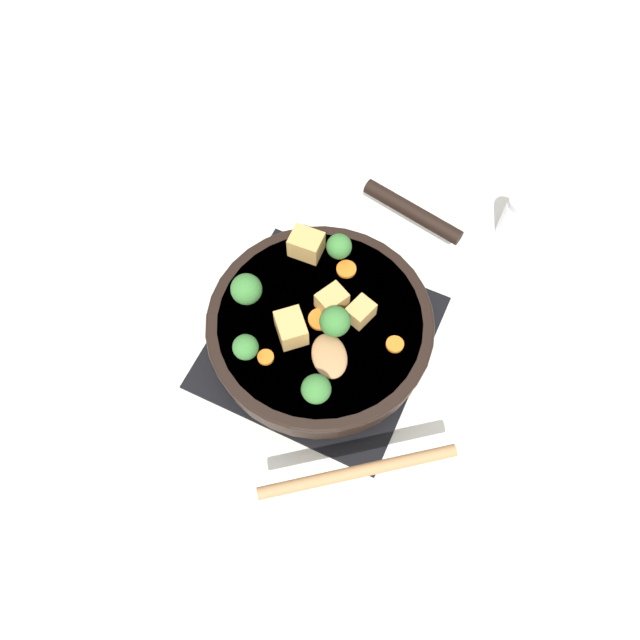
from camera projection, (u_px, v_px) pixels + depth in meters
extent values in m
plane|color=silver|center=(320.00, 342.00, 0.95)|extent=(2.40, 2.40, 0.00)
cube|color=black|center=(320.00, 341.00, 0.95)|extent=(0.31, 0.31, 0.01)
torus|color=black|center=(320.00, 336.00, 0.93)|extent=(0.24, 0.24, 0.01)
cube|color=black|center=(320.00, 336.00, 0.93)|extent=(0.01, 0.23, 0.01)
cube|color=black|center=(320.00, 336.00, 0.93)|extent=(0.23, 0.01, 0.01)
cylinder|color=black|center=(320.00, 328.00, 0.90)|extent=(0.32, 0.32, 0.05)
cylinder|color=#5B3316|center=(320.00, 326.00, 0.90)|extent=(0.29, 0.29, 0.04)
torus|color=black|center=(320.00, 321.00, 0.89)|extent=(0.33, 0.33, 0.01)
cylinder|color=black|center=(413.00, 212.00, 0.98)|extent=(0.06, 0.17, 0.02)
ellipsoid|color=#A87A4C|center=(329.00, 356.00, 0.85)|extent=(0.08, 0.08, 0.01)
cylinder|color=#A87A4C|center=(358.00, 472.00, 0.78)|extent=(0.17, 0.21, 0.02)
cube|color=tan|center=(291.00, 328.00, 0.86)|extent=(0.06, 0.06, 0.04)
cube|color=tan|center=(306.00, 244.00, 0.92)|extent=(0.04, 0.05, 0.04)
cube|color=tan|center=(332.00, 300.00, 0.88)|extent=(0.05, 0.05, 0.03)
cube|color=tan|center=(360.00, 312.00, 0.87)|extent=(0.04, 0.04, 0.03)
cylinder|color=#709956|center=(335.00, 329.00, 0.87)|extent=(0.01, 0.01, 0.01)
sphere|color=#387533|center=(335.00, 321.00, 0.85)|extent=(0.04, 0.04, 0.04)
cylinder|color=#709956|center=(316.00, 394.00, 0.83)|extent=(0.01, 0.01, 0.01)
sphere|color=#387533|center=(316.00, 389.00, 0.81)|extent=(0.04, 0.04, 0.04)
cylinder|color=#709956|center=(248.00, 297.00, 0.89)|extent=(0.01, 0.01, 0.01)
sphere|color=#387533|center=(246.00, 289.00, 0.87)|extent=(0.04, 0.04, 0.04)
cylinder|color=#709956|center=(247.00, 353.00, 0.85)|extent=(0.01, 0.01, 0.01)
sphere|color=#387533|center=(246.00, 347.00, 0.84)|extent=(0.04, 0.04, 0.04)
cylinder|color=#709956|center=(339.00, 254.00, 0.92)|extent=(0.01, 0.01, 0.01)
sphere|color=#387533|center=(339.00, 246.00, 0.91)|extent=(0.04, 0.04, 0.04)
cylinder|color=orange|center=(266.00, 357.00, 0.85)|extent=(0.02, 0.02, 0.01)
cylinder|color=orange|center=(347.00, 270.00, 0.92)|extent=(0.03, 0.03, 0.01)
cylinder|color=orange|center=(319.00, 318.00, 0.88)|extent=(0.03, 0.03, 0.01)
cylinder|color=orange|center=(395.00, 344.00, 0.86)|extent=(0.03, 0.03, 0.01)
cylinder|color=white|center=(512.00, 220.00, 1.00)|extent=(0.04, 0.04, 0.07)
cylinder|color=#B7B7BC|center=(519.00, 203.00, 0.97)|extent=(0.03, 0.03, 0.01)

